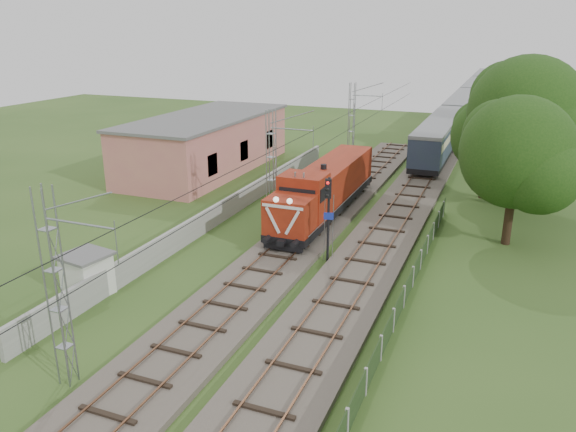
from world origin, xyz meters
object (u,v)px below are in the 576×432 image
at_px(signal_post, 328,205).
at_px(locomotive, 325,188).
at_px(coach_rake, 469,98).
at_px(relay_hut, 87,274).

bearing_deg(signal_post, locomotive, 109.32).
bearing_deg(coach_rake, relay_hut, -99.65).
xyz_separation_m(signal_post, relay_hut, (-10.13, -8.65, -2.39)).
distance_m(coach_rake, relay_hut, 73.96).
distance_m(locomotive, coach_rake, 56.68).
xyz_separation_m(coach_rake, signal_post, (-2.27, -64.24, 1.08)).
xyz_separation_m(coach_rake, relay_hut, (-12.40, -72.90, -1.31)).
bearing_deg(relay_hut, coach_rake, 80.35).
xyz_separation_m(locomotive, coach_rake, (5.00, 56.46, 0.29)).
bearing_deg(signal_post, coach_rake, 87.97).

